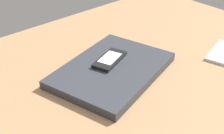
# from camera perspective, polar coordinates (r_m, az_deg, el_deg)

# --- Properties ---
(desk_surface) EXTENTS (1.20, 0.80, 0.03)m
(desk_surface) POSITION_cam_1_polar(r_m,az_deg,el_deg) (0.83, 1.52, -1.36)
(desk_surface) COLOR #9E7751
(desk_surface) RESTS_ON ground
(laptop_closed) EXTENTS (0.36, 0.29, 0.02)m
(laptop_closed) POSITION_cam_1_polar(r_m,az_deg,el_deg) (0.80, 0.00, -0.52)
(laptop_closed) COLOR #33353D
(laptop_closed) RESTS_ON desk_surface
(cell_phone_on_laptop) EXTENTS (0.12, 0.08, 0.01)m
(cell_phone_on_laptop) POSITION_cam_1_polar(r_m,az_deg,el_deg) (0.81, -0.42, 1.45)
(cell_phone_on_laptop) COLOR black
(cell_phone_on_laptop) RESTS_ON laptop_closed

